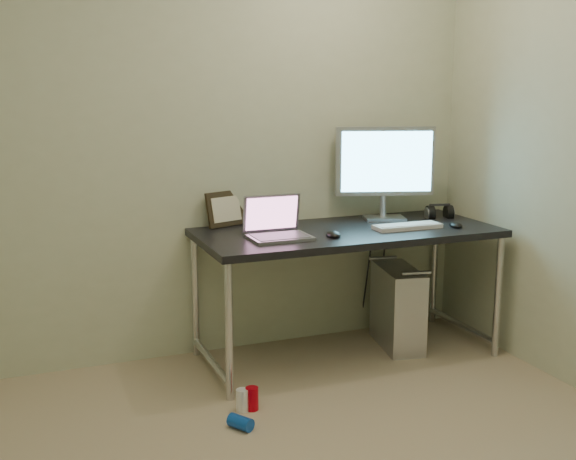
{
  "coord_description": "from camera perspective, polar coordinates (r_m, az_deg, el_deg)",
  "views": [
    {
      "loc": [
        -0.94,
        -2.19,
        1.56
      ],
      "look_at": [
        0.34,
        1.03,
        0.85
      ],
      "focal_mm": 45.0,
      "sensor_mm": 36.0,
      "label": 1
    }
  ],
  "objects": [
    {
      "name": "headphones",
      "position": [
        4.5,
        11.87,
        1.32
      ],
      "size": [
        0.18,
        0.1,
        0.11
      ],
      "rotation": [
        0.0,
        0.0,
        -0.23
      ],
      "color": "black",
      "rests_on": "desk"
    },
    {
      "name": "webcam",
      "position": [
        4.13,
        -2.11,
        1.36
      ],
      "size": [
        0.04,
        0.03,
        0.11
      ],
      "rotation": [
        0.0,
        0.0,
        0.08
      ],
      "color": "silver",
      "rests_on": "desk"
    },
    {
      "name": "can_blue",
      "position": [
        3.43,
        -3.77,
        -14.94
      ],
      "size": [
        0.12,
        0.13,
        0.06
      ],
      "primitive_type": "cylinder",
      "rotation": [
        1.57,
        0.0,
        0.56
      ],
      "color": "#1149BA",
      "rests_on": "ground"
    },
    {
      "name": "cable_a",
      "position": [
        4.57,
        6.32,
        -3.22
      ],
      "size": [
        0.01,
        0.16,
        0.69
      ],
      "primitive_type": "cylinder",
      "rotation": [
        0.21,
        0.0,
        0.0
      ],
      "color": "black",
      "rests_on": "ground"
    },
    {
      "name": "laptop",
      "position": [
        3.84,
        -0.91,
        0.18
      ],
      "size": [
        0.32,
        0.26,
        0.22
      ],
      "rotation": [
        0.0,
        0.0,
        -0.0
      ],
      "color": "#AFB0B7",
      "rests_on": "desk"
    },
    {
      "name": "keyboard",
      "position": [
        4.14,
        9.41,
        0.28
      ],
      "size": [
        0.39,
        0.13,
        0.02
      ],
      "primitive_type": "cube",
      "rotation": [
        0.0,
        0.0,
        -0.01
      ],
      "color": "silver",
      "rests_on": "desk"
    },
    {
      "name": "can_white",
      "position": [
        3.58,
        -3.63,
        -13.28
      ],
      "size": [
        0.07,
        0.07,
        0.11
      ],
      "primitive_type": "cylinder",
      "rotation": [
        0.0,
        0.0,
        0.07
      ],
      "color": "white",
      "rests_on": "ground"
    },
    {
      "name": "wall_back",
      "position": [
        4.07,
        -8.32,
        7.07
      ],
      "size": [
        3.5,
        0.02,
        2.5
      ],
      "primitive_type": "cube",
      "color": "beige",
      "rests_on": "ground"
    },
    {
      "name": "tower_computer",
      "position": [
        4.39,
        8.66,
        -6.04
      ],
      "size": [
        0.29,
        0.49,
        0.51
      ],
      "rotation": [
        0.0,
        0.0,
        -0.19
      ],
      "color": "silver",
      "rests_on": "ground"
    },
    {
      "name": "picture_frame",
      "position": [
        4.15,
        -4.93,
        1.69
      ],
      "size": [
        0.26,
        0.15,
        0.2
      ],
      "primitive_type": "cube",
      "rotation": [
        -0.21,
        0.0,
        0.34
      ],
      "color": "black",
      "rests_on": "desk"
    },
    {
      "name": "cable_b",
      "position": [
        4.6,
        7.43,
        -3.41
      ],
      "size": [
        0.02,
        0.11,
        0.71
      ],
      "primitive_type": "cylinder",
      "rotation": [
        0.14,
        0.0,
        0.09
      ],
      "color": "black",
      "rests_on": "ground"
    },
    {
      "name": "monitor",
      "position": [
        4.35,
        7.68,
        5.06
      ],
      "size": [
        0.58,
        0.24,
        0.56
      ],
      "rotation": [
        0.0,
        0.0,
        -0.3
      ],
      "color": "#AFB0B7",
      "rests_on": "desk"
    },
    {
      "name": "mouse_right",
      "position": [
        4.24,
        13.12,
        0.49
      ],
      "size": [
        0.1,
        0.13,
        0.04
      ],
      "primitive_type": "ellipsoid",
      "rotation": [
        0.0,
        0.0,
        -0.3
      ],
      "color": "black",
      "rests_on": "desk"
    },
    {
      "name": "desk",
      "position": [
        4.09,
        4.7,
        -0.96
      ],
      "size": [
        1.69,
        0.74,
        0.75
      ],
      "color": "black",
      "rests_on": "ground"
    },
    {
      "name": "mouse_left",
      "position": [
        3.87,
        3.6,
        -0.22
      ],
      "size": [
        0.11,
        0.14,
        0.04
      ],
      "primitive_type": "ellipsoid",
      "rotation": [
        0.0,
        0.0,
        -0.25
      ],
      "color": "black",
      "rests_on": "desk"
    },
    {
      "name": "can_red",
      "position": [
        3.59,
        -2.86,
        -13.16
      ],
      "size": [
        0.07,
        0.07,
        0.11
      ],
      "primitive_type": "cylinder",
      "rotation": [
        0.0,
        0.0,
        -0.06
      ],
      "color": "#C20312",
      "rests_on": "ground"
    }
  ]
}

